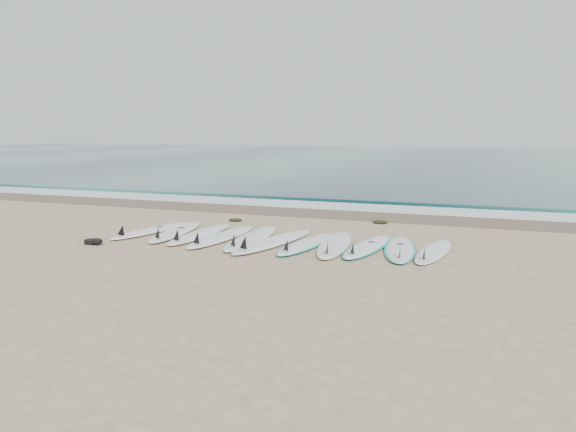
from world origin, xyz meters
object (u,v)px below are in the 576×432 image
(surfboard_5, at_px, (272,241))
(surfboard_10, at_px, (433,251))
(surfboard_0, at_px, (150,230))
(leash_coil, at_px, (94,241))

(surfboard_5, xyz_separation_m, surfboard_10, (3.08, 0.24, -0.01))
(surfboard_0, relative_size, surfboard_10, 1.07)
(leash_coil, bearing_deg, surfboard_0, 76.50)
(surfboard_0, xyz_separation_m, surfboard_10, (6.07, 0.01, -0.00))
(surfboard_5, height_order, surfboard_10, surfboard_5)
(surfboard_0, relative_size, surfboard_5, 0.87)
(surfboard_5, distance_m, surfboard_10, 3.09)
(surfboard_5, relative_size, leash_coil, 6.31)
(surfboard_0, height_order, surfboard_10, surfboard_0)
(surfboard_5, relative_size, surfboard_10, 1.23)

